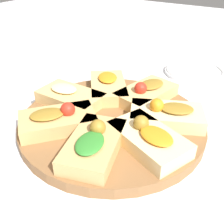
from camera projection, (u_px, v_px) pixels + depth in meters
ground_plane at (112, 127)px, 0.58m from camera, size 3.00×3.00×0.00m
serving_board at (112, 122)px, 0.58m from camera, size 0.40×0.40×0.02m
focaccia_slice_0 at (146, 93)px, 0.63m from camera, size 0.17×0.12×0.05m
focaccia_slice_1 at (108, 87)px, 0.66m from camera, size 0.17×0.16×0.04m
focaccia_slice_2 at (70, 97)px, 0.61m from camera, size 0.08×0.15×0.04m
focaccia_slice_3 at (58, 120)px, 0.53m from camera, size 0.17×0.16×0.05m
focaccia_slice_4 at (94, 144)px, 0.47m from camera, size 0.17×0.12×0.05m
focaccia_slice_5 at (148, 138)px, 0.48m from camera, size 0.13×0.17×0.05m
focaccia_slice_6 at (167, 115)px, 0.55m from camera, size 0.14×0.17×0.05m
plate_right at (195, 71)px, 0.82m from camera, size 0.18×0.18×0.02m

